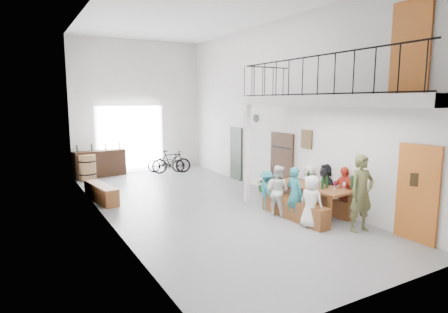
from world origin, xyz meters
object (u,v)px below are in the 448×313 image
tasting_table (311,188)px  serving_counter (100,164)px  bench_inner (294,209)px  side_bench (101,193)px  bicycle_near (166,163)px  host_standing (361,193)px  oak_barrel (87,167)px

tasting_table → serving_counter: bearing=110.2°
bench_inner → side_bench: size_ratio=1.20×
tasting_table → bicycle_near: bearing=93.5°
serving_counter → host_standing: host_standing is taller
serving_counter → host_standing: bearing=-76.2°
tasting_table → bench_inner: tasting_table is taller
side_bench → host_standing: (4.69, -5.61, 0.64)m
tasting_table → bicycle_near: 7.67m
serving_counter → host_standing: size_ratio=1.11×
bench_inner → oak_barrel: 8.50m
side_bench → oak_barrel: (0.20, 3.48, 0.23)m
oak_barrel → bench_inner: bearing=-63.9°
tasting_table → oak_barrel: (-4.39, 7.56, -0.22)m
tasting_table → bench_inner: 0.79m
bench_inner → side_bench: (-3.94, 4.15, 0.00)m
tasting_table → oak_barrel: 8.74m
oak_barrel → host_standing: (4.49, -9.09, 0.41)m
bench_inner → side_bench: bearing=132.5°
tasting_table → side_bench: (-4.58, 4.08, -0.45)m
host_standing → bicycle_near: size_ratio=1.15×
oak_barrel → host_standing: bearing=-63.7°
serving_counter → side_bench: bearing=-109.5°
side_bench → host_standing: bearing=-50.1°
serving_counter → tasting_table: bearing=-73.0°
bicycle_near → host_standing: bearing=-145.1°
oak_barrel → bicycle_near: oak_barrel is taller
tasting_table → oak_barrel: bearing=114.7°
bench_inner → host_standing: size_ratio=1.23×
side_bench → oak_barrel: oak_barrel is taller
side_bench → oak_barrel: bearing=86.7°
bench_inner → serving_counter: 8.69m
tasting_table → side_bench: bearing=132.9°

